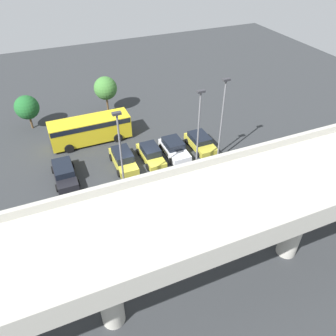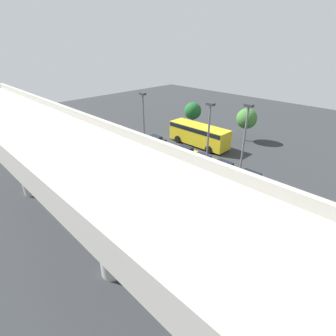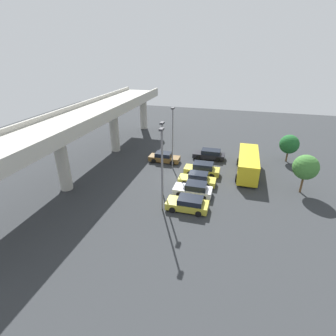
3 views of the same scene
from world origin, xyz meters
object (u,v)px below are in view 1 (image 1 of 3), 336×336
(lamp_post_mid_lot, at_px, (199,127))
(lamp_post_by_overpass, at_px, (222,116))
(parked_car_0, at_px, (200,142))
(parked_car_4, at_px, (112,207))
(parked_car_3, at_px, (123,159))
(lamp_post_near_aisle, at_px, (121,151))
(tree_front_left, at_px, (105,88))
(tree_front_centre, at_px, (27,107))
(parked_car_1, at_px, (174,148))
(parked_car_5, at_px, (64,173))
(parked_car_2, at_px, (151,154))
(shuttle_bus, at_px, (90,128))

(lamp_post_mid_lot, height_order, lamp_post_by_overpass, lamp_post_by_overpass)
(parked_car_0, bearing_deg, parked_car_4, -62.58)
(parked_car_4, distance_m, lamp_post_mid_lot, 10.34)
(parked_car_3, relative_size, lamp_post_mid_lot, 0.54)
(lamp_post_near_aisle, relative_size, tree_front_left, 1.83)
(parked_car_4, xyz_separation_m, lamp_post_near_aisle, (-1.61, -1.66, 4.22))
(lamp_post_by_overpass, xyz_separation_m, tree_front_centre, (16.99, -14.04, -2.39))
(parked_car_1, distance_m, parked_car_4, 10.14)
(lamp_post_near_aisle, xyz_separation_m, lamp_post_mid_lot, (-7.49, -0.82, 0.04))
(parked_car_1, bearing_deg, lamp_post_mid_lot, 13.76)
(parked_car_0, xyz_separation_m, lamp_post_by_overpass, (-0.67, 2.59, 4.36))
(tree_front_left, bearing_deg, parked_car_1, 108.46)
(parked_car_4, relative_size, lamp_post_mid_lot, 0.53)
(lamp_post_mid_lot, bearing_deg, parked_car_5, -17.37)
(parked_car_5, bearing_deg, tree_front_left, 147.82)
(lamp_post_mid_lot, bearing_deg, parked_car_1, -76.24)
(parked_car_1, height_order, parked_car_4, parked_car_1)
(parked_car_1, xyz_separation_m, parked_car_2, (2.60, 0.01, -0.00))
(shuttle_bus, distance_m, lamp_post_mid_lot, 12.82)
(tree_front_left, distance_m, tree_front_centre, 9.31)
(parked_car_5, xyz_separation_m, shuttle_bus, (-3.81, -5.49, 0.93))
(tree_front_centre, bearing_deg, parked_car_0, 144.93)
(parked_car_0, bearing_deg, tree_front_centre, -125.07)
(parked_car_5, height_order, lamp_post_mid_lot, lamp_post_mid_lot)
(lamp_post_near_aisle, height_order, tree_front_centre, lamp_post_near_aisle)
(tree_front_left, bearing_deg, shuttle_bus, 60.26)
(lamp_post_by_overpass, bearing_deg, parked_car_0, -75.54)
(lamp_post_mid_lot, distance_m, tree_front_centre, 20.60)
(parked_car_1, bearing_deg, tree_front_left, -161.54)
(parked_car_0, distance_m, lamp_post_by_overpass, 5.11)
(parked_car_4, height_order, tree_front_centre, tree_front_centre)
(parked_car_1, bearing_deg, lamp_post_near_aisle, -57.55)
(parked_car_5, height_order, lamp_post_near_aisle, lamp_post_near_aisle)
(parked_car_2, distance_m, parked_car_4, 8.16)
(parked_car_4, bearing_deg, lamp_post_by_overpass, -74.65)
(shuttle_bus, bearing_deg, lamp_post_near_aisle, 94.23)
(shuttle_bus, xyz_separation_m, lamp_post_mid_lot, (-8.23, 9.26, 3.28))
(parked_car_3, relative_size, parked_car_4, 1.03)
(parked_car_0, bearing_deg, lamp_post_near_aisle, -66.56)
(parked_car_3, xyz_separation_m, lamp_post_near_aisle, (1.18, 4.36, 4.10))
(parked_car_5, height_order, shuttle_bus, shuttle_bus)
(parked_car_5, relative_size, shuttle_bus, 0.55)
(parked_car_3, relative_size, tree_front_centre, 1.13)
(tree_front_centre, bearing_deg, tree_front_left, -177.43)
(parked_car_3, relative_size, tree_front_left, 0.99)
(lamp_post_mid_lot, distance_m, tree_front_left, 16.11)
(parked_car_5, relative_size, lamp_post_mid_lot, 0.55)
(tree_front_left, bearing_deg, lamp_post_by_overpass, 118.02)
(parked_car_4, relative_size, tree_front_left, 0.97)
(parked_car_0, distance_m, lamp_post_near_aisle, 11.40)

